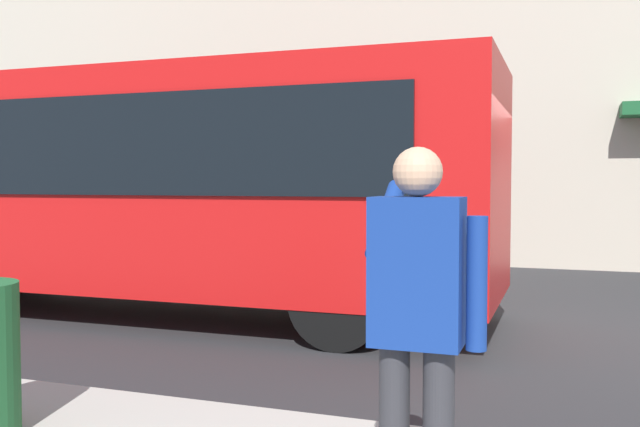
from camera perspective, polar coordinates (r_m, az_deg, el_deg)
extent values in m
plane|color=#2B2B2D|center=(7.98, 16.52, -9.75)|extent=(60.00, 60.00, 0.00)
cube|color=red|center=(9.26, -14.24, 2.57)|extent=(9.00, 2.50, 2.60)
cube|color=black|center=(8.25, -19.16, 5.28)|extent=(7.60, 0.06, 1.10)
cylinder|color=black|center=(12.05, -23.17, -3.28)|extent=(1.00, 0.28, 1.00)
cylinder|color=black|center=(9.14, 5.79, -4.91)|extent=(1.00, 0.28, 1.00)
cylinder|color=black|center=(7.04, 1.49, -7.16)|extent=(1.00, 0.28, 1.00)
cube|color=navy|center=(3.11, 7.97, -4.73)|extent=(0.40, 0.24, 0.66)
sphere|color=#D8A884|center=(3.08, 8.02, 3.41)|extent=(0.22, 0.22, 0.22)
cylinder|color=navy|center=(3.07, 12.74, -5.61)|extent=(0.09, 0.09, 0.58)
cylinder|color=navy|center=(3.28, 5.47, -0.47)|extent=(0.09, 0.48, 0.37)
cube|color=black|center=(3.40, 7.38, 3.00)|extent=(0.07, 0.01, 0.14)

